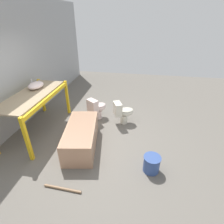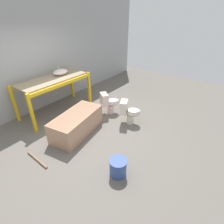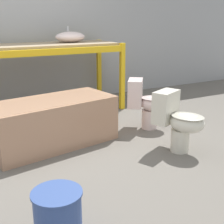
% 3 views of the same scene
% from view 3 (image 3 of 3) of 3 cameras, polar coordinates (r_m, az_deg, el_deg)
% --- Properties ---
extents(ground_plane, '(12.00, 12.00, 0.00)m').
position_cam_3_polar(ground_plane, '(3.76, -10.51, -5.87)').
color(ground_plane, '#666059').
extents(warehouse_wall_rear, '(10.80, 0.08, 3.20)m').
position_cam_3_polar(warehouse_wall_rear, '(5.41, -18.36, 17.84)').
color(warehouse_wall_rear, '#9EA0A3').
rests_on(warehouse_wall_rear, ground_plane).
extents(shelving_rack, '(2.14, 0.92, 1.06)m').
position_cam_3_polar(shelving_rack, '(4.93, -11.32, 10.54)').
color(shelving_rack, yellow).
rests_on(shelving_rack, ground_plane).
extents(sink_basin, '(0.48, 0.34, 0.25)m').
position_cam_3_polar(sink_basin, '(5.10, -7.64, 13.45)').
color(sink_basin, silver).
rests_on(sink_basin, shelving_rack).
extents(bathtub_main, '(1.53, 0.89, 0.54)m').
position_cam_3_polar(bathtub_main, '(3.67, -10.81, -1.27)').
color(bathtub_main, tan).
rests_on(bathtub_main, ground_plane).
extents(toilet_near, '(0.51, 0.63, 0.66)m').
position_cam_3_polar(toilet_near, '(3.49, 12.01, -1.42)').
color(toilet_near, silver).
rests_on(toilet_near, ground_plane).
extents(toilet_far, '(0.63, 0.58, 0.66)m').
position_cam_3_polar(toilet_far, '(4.15, 6.44, 1.78)').
color(toilet_far, silver).
rests_on(toilet_far, ground_plane).
extents(bucket_white, '(0.34, 0.34, 0.35)m').
position_cam_3_polar(bucket_white, '(2.21, -9.87, -17.93)').
color(bucket_white, '#334C8C').
rests_on(bucket_white, ground_plane).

